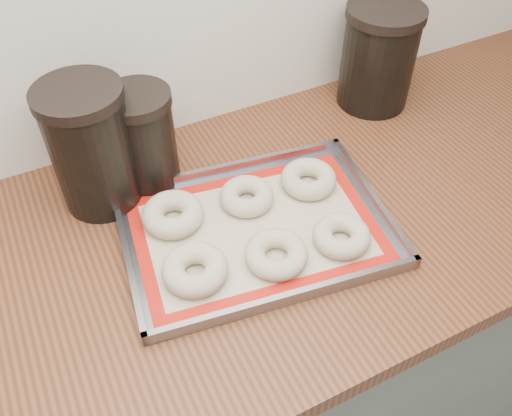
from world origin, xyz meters
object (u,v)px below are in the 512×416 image
bagel_front_mid (276,254)px  canister_right (378,57)px  bagel_back_mid (247,196)px  bagel_back_right (309,179)px  canister_left (92,148)px  canister_mid (143,138)px  baking_tray (256,229)px  bagel_back_left (173,214)px  bagel_front_right (342,236)px  bagel_front_left (195,269)px

bagel_front_mid → canister_right: bearing=37.4°
bagel_back_mid → bagel_back_right: bagel_back_right is taller
canister_left → canister_mid: size_ratio=1.23×
bagel_front_mid → canister_mid: bearing=112.1°
baking_tray → bagel_back_left: (-0.12, 0.08, 0.02)m
bagel_front_right → canister_left: bearing=138.1°
bagel_back_mid → canister_mid: 0.22m
bagel_front_right → canister_right: (0.30, 0.33, 0.09)m
bagel_front_left → canister_left: bearing=107.7°
baking_tray → canister_right: bearing=30.2°
baking_tray → canister_mid: size_ratio=2.61×
canister_mid → bagel_back_left: bearing=-90.4°
bagel_front_mid → canister_left: (-0.21, 0.28, 0.10)m
bagel_back_mid → bagel_back_right: 0.13m
baking_tray → bagel_front_right: (0.12, -0.09, 0.01)m
canister_mid → canister_left: bearing=-172.1°
bagel_front_mid → bagel_back_mid: 0.15m
bagel_back_right → canister_mid: 0.32m
bagel_front_right → bagel_back_right: (0.02, 0.15, 0.00)m
bagel_back_left → bagel_front_left: bearing=-94.9°
baking_tray → bagel_front_left: (-0.13, -0.05, 0.02)m
bagel_front_right → bagel_front_left: bearing=170.0°
bagel_front_left → canister_mid: canister_mid is taller
bagel_back_left → bagel_back_right: size_ratio=1.04×
bagel_back_mid → bagel_back_right: size_ratio=0.94×
bagel_front_left → canister_right: 0.63m
bagel_front_right → bagel_back_left: size_ratio=0.91×
bagel_back_left → canister_right: canister_right is taller
bagel_front_left → canister_mid: (0.01, 0.27, 0.07)m
baking_tray → canister_left: 0.32m
bagel_back_mid → bagel_back_right: bearing=-5.2°
baking_tray → bagel_back_left: 0.15m
bagel_front_mid → canister_right: (0.42, 0.32, 0.09)m
canister_mid → bagel_back_right: bearing=-32.0°
bagel_front_mid → bagel_back_right: (0.14, 0.13, 0.00)m
bagel_back_left → canister_right: bearing=16.3°
baking_tray → canister_mid: canister_mid is taller
baking_tray → bagel_front_mid: (-0.00, -0.08, 0.01)m
bagel_back_left → baking_tray: bearing=-34.3°
bagel_front_left → bagel_back_right: (0.27, 0.10, -0.00)m
bagel_front_mid → canister_right: canister_right is taller
bagel_back_left → bagel_back_right: bearing=-5.9°
bagel_back_left → bagel_back_mid: size_ratio=1.10×
bagel_back_left → bagel_back_mid: (0.14, -0.02, -0.00)m
bagel_front_mid → bagel_back_left: 0.20m
bagel_back_left → bagel_back_right: 0.26m
canister_left → bagel_back_left: bearing=-53.1°
bagel_front_left → bagel_back_right: bagel_front_left is taller
baking_tray → canister_right: 0.49m
baking_tray → bagel_back_right: size_ratio=4.78×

